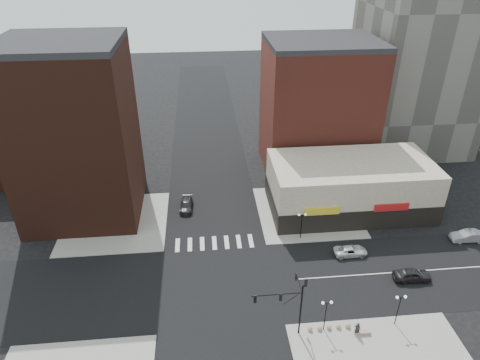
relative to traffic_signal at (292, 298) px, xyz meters
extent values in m
plane|color=black|center=(-7.24, 7.83, -4.96)|extent=(240.00, 240.00, 0.00)
cube|color=black|center=(-7.24, 7.83, -4.95)|extent=(200.00, 14.00, 0.02)
cube|color=black|center=(-7.24, 7.83, -4.95)|extent=(14.00, 200.00, 0.02)
cube|color=gray|center=(-21.74, 22.33, -4.90)|extent=(15.00, 15.00, 0.12)
cube|color=gray|center=(7.26, 22.33, -4.90)|extent=(15.00, 15.00, 0.12)
cube|color=#3A1C12|center=(-26.24, 26.33, 7.54)|extent=(16.00, 15.00, 25.00)
cube|color=#3A1C12|center=(-39.24, 41.83, 1.04)|extent=(20.00, 18.00, 12.00)
cube|color=maroon|center=(11.76, 37.33, 6.04)|extent=(18.00, 15.00, 22.00)
cube|color=beige|center=(13.76, 22.83, -0.96)|extent=(24.00, 12.00, 8.00)
cube|color=black|center=(13.76, 22.83, -3.26)|extent=(24.20, 12.20, 3.40)
cylinder|color=black|center=(0.96, -0.37, -1.46)|extent=(0.18, 0.18, 7.00)
cylinder|color=black|center=(-1.64, -0.37, 1.04)|extent=(5.20, 0.11, 0.11)
cylinder|color=black|center=(-0.04, -0.37, 0.34)|extent=(1.72, 0.06, 1.46)
cylinder|color=black|center=(0.96, 1.13, 1.04)|extent=(0.11, 3.00, 0.11)
cube|color=black|center=(-3.84, -0.37, 0.64)|extent=(0.28, 0.18, 0.95)
sphere|color=red|center=(-3.84, -0.37, 0.94)|extent=(0.16, 0.16, 0.16)
cube|color=black|center=(-1.24, -0.37, 0.64)|extent=(0.28, 0.18, 0.95)
sphere|color=red|center=(-1.24, -0.37, 0.94)|extent=(0.16, 0.16, 0.16)
cube|color=black|center=(0.96, 2.43, 0.64)|extent=(0.18, 0.28, 0.95)
sphere|color=red|center=(0.96, 2.43, 0.94)|extent=(0.16, 0.16, 0.16)
cube|color=black|center=(1.21, -0.37, 2.34)|extent=(0.28, 0.18, 0.95)
sphere|color=red|center=(1.21, -0.37, 2.64)|extent=(0.16, 0.16, 0.16)
cylinder|color=black|center=(3.76, -0.17, -2.84)|extent=(0.11, 0.11, 4.00)
cylinder|color=black|center=(3.76, -0.17, -0.94)|extent=(0.90, 0.06, 0.06)
sphere|color=white|center=(3.31, -0.17, -0.84)|extent=(0.32, 0.32, 0.32)
sphere|color=white|center=(4.21, -0.17, -0.84)|extent=(0.32, 0.32, 0.32)
cylinder|color=black|center=(11.76, -0.17, -2.84)|extent=(0.11, 0.11, 4.00)
cylinder|color=black|center=(11.76, -0.17, -0.94)|extent=(0.90, 0.06, 0.06)
sphere|color=white|center=(11.31, -0.17, -0.84)|extent=(0.32, 0.32, 0.32)
sphere|color=white|center=(12.21, -0.17, -0.84)|extent=(0.32, 0.32, 0.32)
cylinder|color=black|center=(4.76, 15.83, -2.84)|extent=(0.11, 0.11, 4.00)
cylinder|color=black|center=(4.76, 15.83, -0.94)|extent=(0.90, 0.06, 0.06)
sphere|color=white|center=(4.31, 15.83, -0.84)|extent=(0.32, 0.32, 0.32)
sphere|color=white|center=(5.21, 15.83, -0.84)|extent=(0.32, 0.32, 0.32)
sphere|color=#9F7E6E|center=(2.26, -0.17, -4.57)|extent=(0.54, 0.54, 0.54)
sphere|color=#9F7E6E|center=(3.31, -0.17, -4.57)|extent=(0.54, 0.54, 0.54)
sphere|color=#9F7E6E|center=(4.36, -0.17, -4.57)|extent=(0.54, 0.54, 0.54)
sphere|color=#9F7E6E|center=(5.41, -0.17, -4.57)|extent=(0.54, 0.54, 0.54)
sphere|color=#9F7E6E|center=(6.46, -0.17, -4.57)|extent=(0.54, 0.54, 0.54)
sphere|color=#9F7E6E|center=(7.51, -0.17, -4.57)|extent=(0.54, 0.54, 0.54)
imported|color=silver|center=(10.68, 11.82, -4.35)|extent=(4.47, 2.14, 1.23)
imported|color=black|center=(16.71, 6.42, -4.17)|extent=(4.72, 2.07, 1.58)
imported|color=#9FA0A5|center=(27.91, 13.17, -4.19)|extent=(4.77, 1.86, 1.55)
imported|color=black|center=(-11.27, 24.98, -4.29)|extent=(2.19, 4.77, 1.35)
imported|color=black|center=(7.08, -1.17, -4.00)|extent=(0.64, 0.45, 1.69)
cube|color=#A17F6F|center=(7.80, -1.17, -4.71)|extent=(1.45, 0.43, 0.27)
cube|color=#A17F6F|center=(7.80, -1.17, -4.52)|extent=(1.63, 0.52, 0.11)
camera|label=1|loc=(-8.35, -31.15, 32.37)|focal=32.00mm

